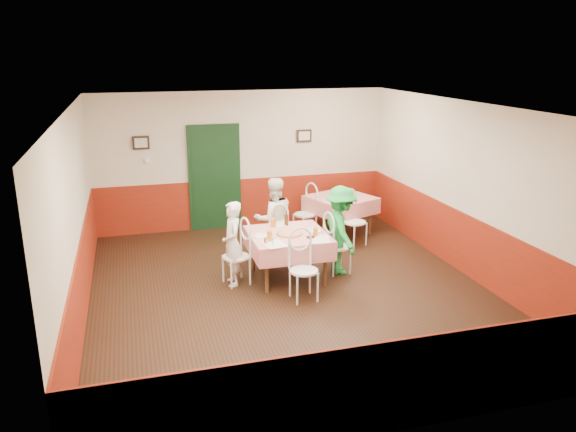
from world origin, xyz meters
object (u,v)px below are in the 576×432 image
object	(u,v)px
main_table	(288,256)
chair_near	(304,271)
chair_far	(275,235)
glass_c	(273,222)
beer_bottle	(286,219)
chair_right	(337,247)
diner_right	(341,230)
chair_second_b	(355,222)
glass_a	(270,236)
wallet	(310,237)
chair_second_a	(305,215)
diner_left	(233,244)
chair_left	(236,257)
pizza	(289,234)
glass_b	(315,232)
diner_far	(274,219)
second_table	(340,215)

from	to	relation	value
main_table	chair_near	xyz separation A→B (m)	(0.00, -0.85, 0.08)
chair_far	chair_near	size ratio (longest dim) A/B	1.00
glass_c	beer_bottle	size ratio (longest dim) A/B	0.66
chair_right	diner_right	world-z (taller)	diner_right
chair_second_b	glass_a	distance (m)	2.52
glass_c	wallet	xyz separation A→B (m)	(0.42, -0.70, -0.06)
chair_second_a	main_table	bearing A→B (deg)	-46.31
chair_second_a	diner_right	world-z (taller)	diner_right
beer_bottle	chair_far	bearing A→B (deg)	101.06
diner_left	chair_left	bearing A→B (deg)	90.48
diner_right	beer_bottle	bearing A→B (deg)	64.26
pizza	glass_c	world-z (taller)	glass_c
chair_second_a	pizza	distance (m)	2.21
chair_left	beer_bottle	world-z (taller)	beer_bottle
chair_left	glass_b	bearing A→B (deg)	64.77
glass_b	diner_far	world-z (taller)	diner_far
chair_near	glass_c	distance (m)	1.31
chair_near	pizza	size ratio (longest dim) A/B	2.26
beer_bottle	diner_far	xyz separation A→B (m)	(-0.09, 0.50, -0.14)
chair_far	pizza	bearing A→B (deg)	77.98
glass_a	diner_left	world-z (taller)	diner_left
beer_bottle	diner_left	distance (m)	1.09
glass_a	wallet	bearing A→B (deg)	-2.51
chair_right	glass_c	world-z (taller)	glass_c
main_table	glass_c	size ratio (longest dim) A/B	8.06
chair_left	chair_right	bearing A→B (deg)	76.15
chair_right	glass_b	size ratio (longest dim) A/B	6.77
glass_a	diner_right	distance (m)	1.30
wallet	chair_right	bearing A→B (deg)	27.61
chair_second_b	wallet	world-z (taller)	chair_second_b
chair_right	beer_bottle	xyz separation A→B (m)	(-0.76, 0.40, 0.43)
diner_far	chair_left	bearing A→B (deg)	44.68
pizza	glass_b	size ratio (longest dim) A/B	2.99
diner_far	wallet	bearing A→B (deg)	101.16
glass_b	diner_right	bearing A→B (deg)	25.41
chair_second_b	main_table	bearing A→B (deg)	-165.63
second_table	chair_second_b	size ratio (longest dim) A/B	1.24
second_table	diner_left	size ratio (longest dim) A/B	0.83
chair_second_b	beer_bottle	distance (m)	1.80
second_table	chair_second_b	world-z (taller)	chair_second_b
diner_right	chair_right	bearing A→B (deg)	90.69
second_table	chair_far	xyz separation A→B (m)	(-1.65, -1.09, 0.08)
chair_far	beer_bottle	size ratio (longest dim) A/B	3.91
wallet	chair_second_b	bearing A→B (deg)	47.35
chair_near	glass_a	world-z (taller)	glass_a
chair_second_a	glass_c	bearing A→B (deg)	-55.33
chair_left	chair_second_a	distance (m)	2.61
chair_near	diner_right	size ratio (longest dim) A/B	0.61
chair_second_a	chair_second_b	distance (m)	1.06
chair_second_a	wallet	world-z (taller)	chair_second_a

